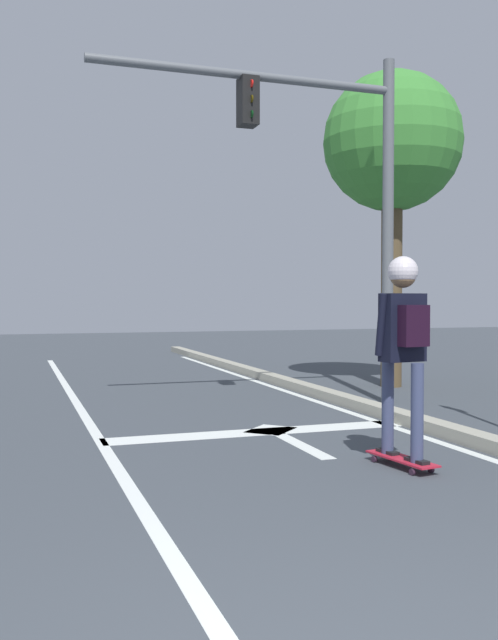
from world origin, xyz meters
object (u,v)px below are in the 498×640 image
Objects in this scene: skateboard at (402,459)px; traffic_signal_mast at (327,169)px; roadside_tree at (392,146)px; skater at (404,328)px.

skateboard is 0.16× the size of traffic_signal_mast.
traffic_signal_mast is 2.71m from roadside_tree.
skater is 4.14m from traffic_signal_mast.
skater is at bearing -82.20° from skateboard.
roadside_tree reaches higher than traffic_signal_mast.
skater is 0.36× the size of traffic_signal_mast.
roadside_tree reaches higher than skateboard.
roadside_tree reaches higher than skater.
skater is (0.00, -0.01, 1.17)m from skateboard.
traffic_signal_mast is at bearing -140.52° from roadside_tree.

